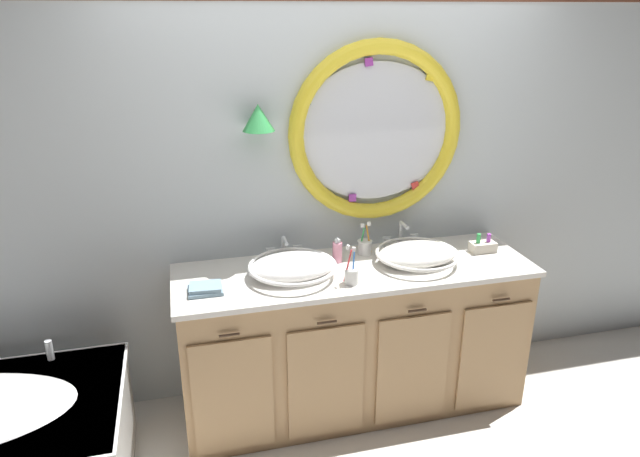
% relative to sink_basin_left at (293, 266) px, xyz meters
% --- Properties ---
extents(ground_plane, '(14.00, 14.00, 0.00)m').
position_rel_sink_basin_left_xyz_m(ground_plane, '(0.31, -0.22, -0.95)').
color(ground_plane, silver).
extents(back_wall_assembly, '(6.40, 0.26, 2.60)m').
position_rel_sink_basin_left_xyz_m(back_wall_assembly, '(0.33, 0.37, 0.37)').
color(back_wall_assembly, silver).
rests_on(back_wall_assembly, ground_plane).
extents(vanity_counter, '(2.00, 0.65, 0.89)m').
position_rel_sink_basin_left_xyz_m(vanity_counter, '(0.36, 0.03, -0.50)').
color(vanity_counter, tan).
rests_on(vanity_counter, ground_plane).
extents(sink_basin_left, '(0.48, 0.48, 0.12)m').
position_rel_sink_basin_left_xyz_m(sink_basin_left, '(0.00, 0.00, 0.00)').
color(sink_basin_left, white).
rests_on(sink_basin_left, vanity_counter).
extents(sink_basin_right, '(0.47, 0.47, 0.11)m').
position_rel_sink_basin_left_xyz_m(sink_basin_right, '(0.72, -0.00, -0.00)').
color(sink_basin_right, white).
rests_on(sink_basin_right, vanity_counter).
extents(faucet_set_left, '(0.21, 0.12, 0.14)m').
position_rel_sink_basin_left_xyz_m(faucet_set_left, '(-0.00, 0.25, -0.01)').
color(faucet_set_left, silver).
rests_on(faucet_set_left, vanity_counter).
extents(faucet_set_right, '(0.23, 0.12, 0.16)m').
position_rel_sink_basin_left_xyz_m(faucet_set_right, '(0.72, 0.25, 0.00)').
color(faucet_set_right, silver).
rests_on(faucet_set_right, vanity_counter).
extents(toothbrush_holder_left, '(0.08, 0.08, 0.22)m').
position_rel_sink_basin_left_xyz_m(toothbrush_holder_left, '(0.28, -0.16, -0.01)').
color(toothbrush_holder_left, white).
rests_on(toothbrush_holder_left, vanity_counter).
extents(toothbrush_holder_right, '(0.09, 0.09, 0.20)m').
position_rel_sink_basin_left_xyz_m(toothbrush_holder_right, '(0.47, 0.19, -0.01)').
color(toothbrush_holder_right, white).
rests_on(toothbrush_holder_right, vanity_counter).
extents(soap_dispenser, '(0.06, 0.06, 0.15)m').
position_rel_sink_basin_left_xyz_m(soap_dispenser, '(0.28, 0.13, 0.00)').
color(soap_dispenser, pink).
rests_on(soap_dispenser, vanity_counter).
extents(folded_hand_towel, '(0.17, 0.14, 0.04)m').
position_rel_sink_basin_left_xyz_m(folded_hand_towel, '(-0.47, -0.07, -0.04)').
color(folded_hand_towel, '#7593A8').
rests_on(folded_hand_towel, vanity_counter).
extents(toiletry_basket, '(0.15, 0.08, 0.12)m').
position_rel_sink_basin_left_xyz_m(toiletry_basket, '(1.16, 0.06, -0.03)').
color(toiletry_basket, beige).
rests_on(toiletry_basket, vanity_counter).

